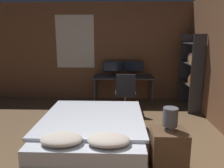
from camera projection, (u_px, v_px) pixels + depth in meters
name	position (u px, v px, depth m)	size (l,w,h in m)	color
wall_back	(118.00, 52.00, 6.15)	(12.00, 0.08, 2.70)	brown
bed	(92.00, 133.00, 3.57)	(1.65, 2.03, 0.57)	brown
nightstand	(168.00, 151.00, 2.91)	(0.45, 0.40, 0.60)	brown
bedside_lamp	(170.00, 117.00, 2.80)	(0.19, 0.19, 0.31)	gray
desk	(123.00, 79.00, 5.90)	(1.61, 0.66, 0.73)	#38383D
monitor_left	(113.00, 67.00, 6.07)	(0.54, 0.16, 0.39)	black
monitor_right	(134.00, 67.00, 6.05)	(0.54, 0.16, 0.39)	black
keyboard	(123.00, 78.00, 5.66)	(0.39, 0.13, 0.02)	black
computer_mouse	(134.00, 77.00, 5.65)	(0.07, 0.05, 0.04)	black
office_chair	(125.00, 96.00, 5.24)	(0.52, 0.52, 0.94)	black
bookshelf	(193.00, 68.00, 5.29)	(0.30, 0.94, 1.85)	#333338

